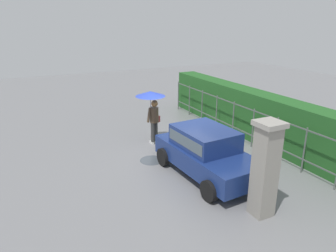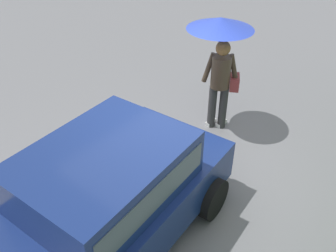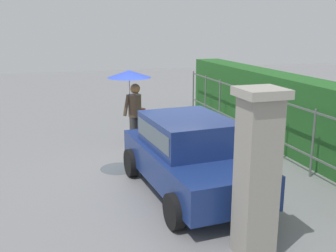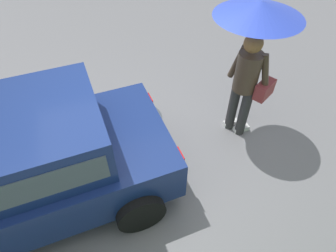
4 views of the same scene
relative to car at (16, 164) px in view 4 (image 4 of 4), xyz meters
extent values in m
plane|color=slate|center=(-1.39, 0.00, -0.80)|extent=(40.00, 40.00, 0.00)
cube|color=navy|center=(0.06, 0.00, -0.22)|extent=(3.80, 1.87, 0.60)
cube|color=navy|center=(-0.09, -0.01, 0.38)|extent=(1.99, 1.56, 0.60)
cube|color=#4C5B66|center=(-0.09, -0.01, 0.40)|extent=(1.84, 1.57, 0.33)
cylinder|color=black|center=(-1.24, 0.76, -0.50)|extent=(0.61, 0.22, 0.60)
cylinder|color=black|center=(-1.14, -0.91, -0.50)|extent=(0.61, 0.22, 0.60)
cube|color=red|center=(-1.83, 0.44, -0.07)|extent=(0.07, 0.20, 0.16)
cube|color=red|center=(-1.76, -0.66, -0.07)|extent=(0.07, 0.20, 0.16)
cylinder|color=#333333|center=(-3.06, -0.45, -0.37)|extent=(0.15, 0.15, 0.86)
cylinder|color=#333333|center=(-3.16, -0.27, -0.37)|extent=(0.15, 0.15, 0.86)
cube|color=white|center=(-3.11, -0.48, -0.76)|extent=(0.26, 0.10, 0.08)
cube|color=white|center=(-3.21, -0.30, -0.76)|extent=(0.26, 0.10, 0.08)
cylinder|color=#473828|center=(-3.11, -0.36, 0.35)|extent=(0.34, 0.34, 0.58)
sphere|color=#DBAD89|center=(-3.11, -0.36, 0.78)|extent=(0.22, 0.22, 0.22)
sphere|color=olive|center=(-3.09, -0.34, 0.80)|extent=(0.25, 0.25, 0.25)
cylinder|color=#473828|center=(-3.07, -0.59, 0.37)|extent=(0.19, 0.24, 0.56)
cylinder|color=#473828|center=(-3.29, -0.21, 0.37)|extent=(0.19, 0.24, 0.56)
cylinder|color=#B2B2B7|center=(-3.16, -0.48, 0.69)|extent=(0.02, 0.02, 0.77)
cone|color=blue|center=(-3.16, -0.48, 1.17)|extent=(1.13, 1.13, 0.19)
cube|color=maroon|center=(-3.35, -0.19, 0.11)|extent=(0.37, 0.31, 0.24)
cylinder|color=#4C545B|center=(-1.66, -1.10, -0.80)|extent=(0.82, 0.82, 0.00)
camera|label=1|loc=(7.44, -4.95, 3.78)|focal=33.60mm
camera|label=2|loc=(1.72, 2.38, 3.05)|focal=37.10mm
camera|label=3|loc=(7.01, -2.64, 2.43)|focal=43.23mm
camera|label=4|loc=(-1.05, 2.38, 2.63)|focal=30.17mm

